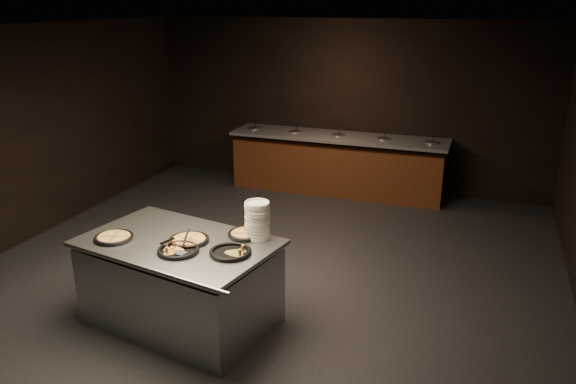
# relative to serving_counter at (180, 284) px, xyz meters

# --- Properties ---
(room) EXTENTS (7.02, 8.02, 2.92)m
(room) POSITION_rel_serving_counter_xyz_m (0.40, 1.06, 1.01)
(room) COLOR black
(room) RESTS_ON ground
(salad_bar) EXTENTS (3.70, 0.83, 1.18)m
(salad_bar) POSITION_rel_serving_counter_xyz_m (0.40, 4.62, -0.00)
(salad_bar) COLOR #4E2C12
(salad_bar) RESTS_ON ground
(serving_counter) EXTENTS (2.09, 1.56, 0.92)m
(serving_counter) POSITION_rel_serving_counter_xyz_m (0.00, 0.00, 0.00)
(serving_counter) COLOR silver
(serving_counter) RESTS_ON ground
(plate_stack) EXTENTS (0.25, 0.25, 0.38)m
(plate_stack) POSITION_rel_serving_counter_xyz_m (0.72, 0.34, 0.67)
(plate_stack) COLOR silver
(plate_stack) RESTS_ON serving_counter
(pan_veggie_whole) EXTENTS (0.39, 0.39, 0.04)m
(pan_veggie_whole) POSITION_rel_serving_counter_xyz_m (-0.62, -0.17, 0.50)
(pan_veggie_whole) COLOR black
(pan_veggie_whole) RESTS_ON serving_counter
(pan_cheese_whole) EXTENTS (0.40, 0.40, 0.04)m
(pan_cheese_whole) POSITION_rel_serving_counter_xyz_m (0.12, 0.03, 0.50)
(pan_cheese_whole) COLOR black
(pan_cheese_whole) RESTS_ON serving_counter
(pan_cheese_slices_a) EXTENTS (0.37, 0.37, 0.04)m
(pan_cheese_slices_a) POSITION_rel_serving_counter_xyz_m (0.58, 0.36, 0.50)
(pan_cheese_slices_a) COLOR black
(pan_cheese_slices_a) RESTS_ON serving_counter
(pan_cheese_slices_b) EXTENTS (0.40, 0.40, 0.04)m
(pan_cheese_slices_b) POSITION_rel_serving_counter_xyz_m (0.14, -0.22, 0.50)
(pan_cheese_slices_b) COLOR black
(pan_cheese_slices_b) RESTS_ON serving_counter
(pan_veggie_slices) EXTENTS (0.40, 0.40, 0.04)m
(pan_veggie_slices) POSITION_rel_serving_counter_xyz_m (0.62, -0.09, 0.50)
(pan_veggie_slices) COLOR black
(pan_veggie_slices) RESTS_ON serving_counter
(server_left) EXTENTS (0.12, 0.30, 0.15)m
(server_left) POSITION_rel_serving_counter_xyz_m (0.14, -0.04, 0.55)
(server_left) COLOR silver
(server_left) RESTS_ON serving_counter
(server_right) EXTENTS (0.32, 0.13, 0.16)m
(server_right) POSITION_rel_serving_counter_xyz_m (0.08, -0.24, 0.55)
(server_right) COLOR silver
(server_right) RESTS_ON serving_counter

